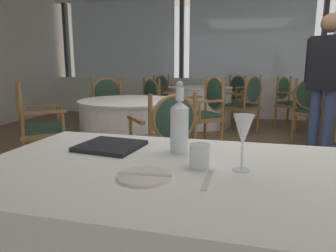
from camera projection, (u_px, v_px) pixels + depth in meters
ground_plane at (242, 193)px, 2.69m from camera, size 14.38×14.38×0.00m
window_wall_far at (247, 65)px, 6.42m from camera, size 9.19×0.14×2.83m
foreground_table at (170, 252)px, 1.24m from camera, size 1.52×0.93×0.73m
side_plate at (144, 176)px, 1.05m from camera, size 0.19×0.19×0.01m
butter_knife at (144, 175)px, 1.05m from camera, size 0.19×0.04×0.00m
dinner_fork at (207, 180)px, 1.02m from camera, size 0.02×0.19×0.00m
water_bottle at (179, 125)px, 1.34m from camera, size 0.08×0.08×0.32m
wine_glass at (243, 132)px, 1.09m from camera, size 0.08×0.08×0.21m
water_tumbler at (200, 155)px, 1.16m from camera, size 0.08×0.08×0.09m
menu_book at (110, 146)px, 1.43m from camera, size 0.30×0.29×0.02m
background_table_1 at (200, 106)px, 5.72m from camera, size 1.21×1.21×0.73m
dining_chair_1_0 at (233, 93)px, 6.34m from camera, size 0.66×0.64×0.92m
dining_chair_1_1 at (165, 93)px, 6.44m from camera, size 0.64×0.66×0.93m
dining_chair_1_2 at (157, 101)px, 5.03m from camera, size 0.66×0.64×0.92m
dining_chair_1_3 at (246, 100)px, 4.91m from camera, size 0.64×0.66×0.97m
background_table_2 at (131, 131)px, 3.53m from camera, size 1.19×1.19×0.73m
dining_chair_2_0 at (206, 108)px, 3.91m from camera, size 0.65×0.66×0.99m
dining_chair_2_1 at (109, 105)px, 4.41m from camera, size 0.66×0.65×0.96m
dining_chair_2_2 at (35, 121)px, 3.08m from camera, size 0.65×0.66×0.96m
dining_chair_2_3 at (167, 135)px, 2.60m from camera, size 0.66×0.65×0.90m
dining_chair_3_2 at (289, 98)px, 5.48m from camera, size 0.65×0.66×0.93m
dining_chair_3_3 at (313, 106)px, 4.20m from camera, size 0.66×0.65×0.95m
diner_person_0 at (325, 78)px, 3.55m from camera, size 0.41×0.39×1.70m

